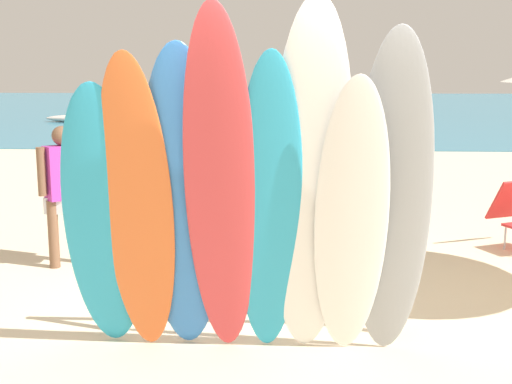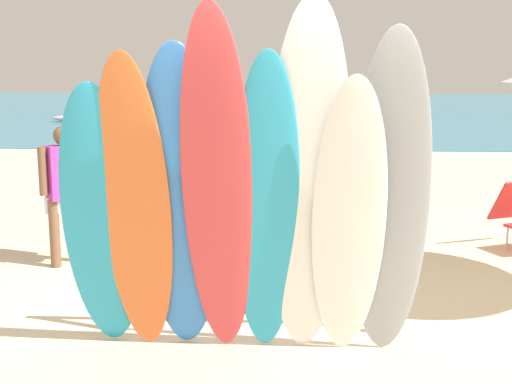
% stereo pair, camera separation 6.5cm
% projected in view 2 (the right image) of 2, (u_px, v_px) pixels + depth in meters
% --- Properties ---
extents(ground, '(60.00, 60.00, 0.00)m').
position_uv_depth(ground, '(281.00, 142.00, 19.09)').
color(ground, beige).
extents(ocean_water, '(60.00, 40.00, 0.02)m').
position_uv_depth(ocean_water, '(287.00, 107.00, 36.73)').
color(ocean_water, teal).
rests_on(ocean_water, ground).
extents(surfboard_rack, '(2.42, 0.07, 0.77)m').
position_uv_depth(surfboard_rack, '(248.00, 262.00, 5.24)').
color(surfboard_rack, brown).
rests_on(surfboard_rack, ground).
extents(surfboard_teal_0, '(0.59, 0.55, 2.00)m').
position_uv_depth(surfboard_teal_0, '(102.00, 220.00, 4.80)').
color(surfboard_teal_0, '#289EC6').
rests_on(surfboard_teal_0, ground).
extents(surfboard_orange_1, '(0.55, 0.55, 2.20)m').
position_uv_depth(surfboard_orange_1, '(136.00, 208.00, 4.71)').
color(surfboard_orange_1, orange).
rests_on(surfboard_orange_1, ground).
extents(surfboard_blue_2, '(0.60, 0.56, 2.26)m').
position_uv_depth(surfboard_blue_2, '(181.00, 204.00, 4.72)').
color(surfboard_blue_2, '#337AD1').
rests_on(surfboard_blue_2, ground).
extents(surfboard_red_3, '(0.53, 0.71, 2.50)m').
position_uv_depth(surfboard_red_3, '(218.00, 190.00, 4.57)').
color(surfboard_red_3, '#D13D42').
rests_on(surfboard_red_3, ground).
extents(surfboard_teal_4, '(0.51, 0.63, 2.20)m').
position_uv_depth(surfboard_teal_4, '(266.00, 211.00, 4.62)').
color(surfboard_teal_4, '#289EC6').
rests_on(surfboard_teal_4, ground).
extents(surfboard_white_5, '(0.61, 0.65, 2.54)m').
position_uv_depth(surfboard_white_5, '(308.00, 187.00, 4.58)').
color(surfboard_white_5, white).
rests_on(surfboard_white_5, ground).
extents(surfboard_white_6, '(0.52, 0.58, 2.05)m').
position_uv_depth(surfboard_white_6, '(349.00, 223.00, 4.60)').
color(surfboard_white_6, white).
rests_on(surfboard_white_6, ground).
extents(surfboard_grey_7, '(0.57, 0.49, 2.36)m').
position_uv_depth(surfboard_grey_7, '(390.00, 199.00, 4.62)').
color(surfboard_grey_7, '#999EA3').
rests_on(surfboard_grey_7, ground).
extents(beachgoer_photographing, '(0.57, 0.24, 1.52)m').
position_uv_depth(beachgoer_photographing, '(183.00, 158.00, 9.08)').
color(beachgoer_photographing, tan).
rests_on(beachgoer_photographing, ground).
extents(beachgoer_near_rack, '(0.44, 0.41, 1.49)m').
position_uv_depth(beachgoer_near_rack, '(66.00, 186.00, 7.02)').
color(beachgoer_near_rack, brown).
rests_on(beachgoer_near_rack, ground).
extents(beachgoer_by_water, '(0.47, 0.42, 1.56)m').
position_uv_depth(beachgoer_by_water, '(283.00, 152.00, 9.55)').
color(beachgoer_by_water, brown).
rests_on(beachgoer_by_water, ground).
extents(beachgoer_strolling, '(0.48, 0.42, 1.57)m').
position_uv_depth(beachgoer_strolling, '(389.00, 151.00, 9.64)').
color(beachgoer_strolling, '#9E704C').
rests_on(beachgoer_strolling, ground).
extents(beachgoer_midbeach, '(0.56, 0.40, 1.66)m').
position_uv_depth(beachgoer_midbeach, '(209.00, 141.00, 10.35)').
color(beachgoer_midbeach, '#9E704C').
rests_on(beachgoer_midbeach, ground).
extents(distant_boat, '(4.39, 1.64, 0.35)m').
position_uv_depth(distant_boat, '(102.00, 119.00, 25.77)').
color(distant_boat, silver).
rests_on(distant_boat, ground).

